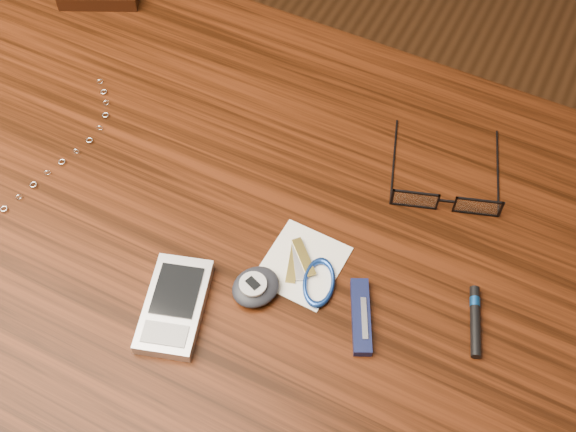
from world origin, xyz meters
name	(u,v)px	position (x,y,z in m)	size (l,w,h in m)	color
ground	(252,419)	(0.00, 0.00, 0.00)	(3.80, 3.80, 0.00)	#472814
desk	(232,258)	(0.00, 0.00, 0.65)	(1.00, 0.70, 0.75)	#3B1709
eyeglasses	(446,198)	(0.23, 0.13, 0.76)	(0.17, 0.17, 0.03)	black
pda_phone	(175,306)	(0.01, -0.13, 0.76)	(0.09, 0.13, 0.02)	#B4B4B9
pedometer	(256,287)	(0.08, -0.08, 0.76)	(0.06, 0.07, 0.02)	black
notepad_keys	(311,273)	(0.13, -0.03, 0.75)	(0.10, 0.10, 0.01)	white
pocket_knife	(361,316)	(0.20, -0.05, 0.76)	(0.06, 0.09, 0.01)	#0F1636
black_blue_pen	(475,319)	(0.31, 0.00, 0.76)	(0.04, 0.08, 0.01)	black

